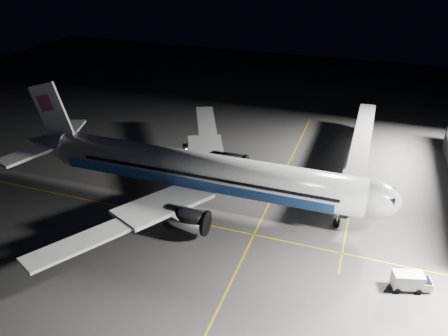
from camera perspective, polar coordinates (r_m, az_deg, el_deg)
The scene contains 11 objects.
ground at distance 68.74m, azimuth -2.75°, elevation -4.24°, with size 200.00×200.00×0.00m, color #4C4C4F.
guide_line_main at distance 66.14m, azimuth 5.36°, elevation -5.76°, with size 0.25×80.00×0.01m, color gold.
guide_line_cross at distance 64.16m, azimuth -4.76°, elevation -6.92°, with size 70.00×0.25×0.01m, color gold.
guide_line_side at distance 73.43m, azimuth 16.47°, elevation -3.20°, with size 0.25×40.00×0.01m, color gold.
airliner at distance 66.50m, azimuth -3.71°, elevation -0.30°, with size 61.48×54.22×16.64m.
jet_bridge at distance 78.54m, azimuth 17.41°, elevation 2.56°, with size 3.60×34.40×6.30m.
service_truck at distance 56.73m, azimuth 23.25°, elevation -13.39°, with size 4.76×2.93×2.28m.
baggage_tug at distance 83.97m, azimuth -4.55°, elevation 2.67°, with size 3.04×2.76×1.81m.
safety_cone_a at distance 74.62m, azimuth -7.31°, elevation -1.35°, with size 0.45×0.45×0.68m, color #FF680A.
safety_cone_b at distance 77.83m, azimuth 4.99°, elevation 0.04°, with size 0.37×0.37×0.55m, color #FF680A.
safety_cone_c at distance 72.36m, azimuth -2.54°, elevation -2.16°, with size 0.41×0.41×0.62m, color #FF680A.
Camera 1 is at (22.48, -53.66, 36.60)m, focal length 35.00 mm.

